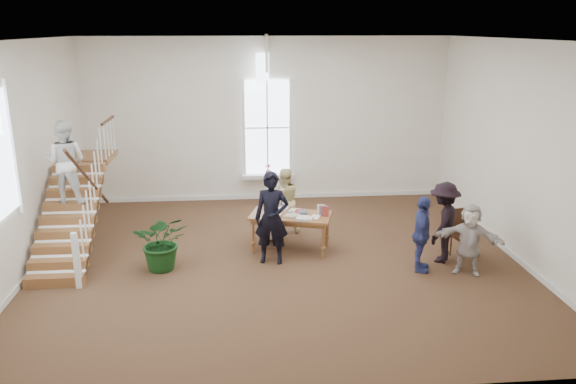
{
  "coord_description": "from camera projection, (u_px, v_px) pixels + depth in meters",
  "views": [
    {
      "loc": [
        -0.78,
        -10.91,
        4.74
      ],
      "look_at": [
        0.22,
        0.4,
        1.38
      ],
      "focal_mm": 35.0,
      "sensor_mm": 36.0,
      "label": 1
    }
  ],
  "objects": [
    {
      "name": "woman_cluster_b",
      "position": [
        443.0,
        222.0,
        11.58
      ],
      "size": [
        1.15,
        1.26,
        1.7
      ],
      "primitive_type": "imported",
      "rotation": [
        0.0,
        0.0,
        4.1
      ],
      "color": "black",
      "rests_on": "ground"
    },
    {
      "name": "floor_plant",
      "position": [
        163.0,
        241.0,
        11.26
      ],
      "size": [
        1.08,
        0.94,
        1.19
      ],
      "primitive_type": "imported",
      "rotation": [
        0.0,
        0.0,
        0.01
      ],
      "color": "#123A14",
      "rests_on": "ground"
    },
    {
      "name": "woman_cluster_a",
      "position": [
        422.0,
        234.0,
        11.12
      ],
      "size": [
        0.64,
        0.99,
        1.56
      ],
      "primitive_type": "imported",
      "rotation": [
        0.0,
        0.0,
        1.26
      ],
      "color": "navy",
      "rests_on": "ground"
    },
    {
      "name": "ground",
      "position": [
        279.0,
        260.0,
        11.83
      ],
      "size": [
        10.0,
        10.0,
        0.0
      ],
      "primitive_type": "plane",
      "color": "#472B1C",
      "rests_on": "ground"
    },
    {
      "name": "side_chair",
      "position": [
        462.0,
        230.0,
        11.87
      ],
      "size": [
        0.52,
        0.52,
        1.05
      ],
      "rotation": [
        0.0,
        0.0,
        0.16
      ],
      "color": "#351B0E",
      "rests_on": "ground"
    },
    {
      "name": "person_yellow",
      "position": [
        284.0,
        201.0,
        13.25
      ],
      "size": [
        0.85,
        0.71,
        1.57
      ],
      "primitive_type": "imported",
      "rotation": [
        0.0,
        0.0,
        3.31
      ],
      "color": "#DBCC88",
      "rests_on": "ground"
    },
    {
      "name": "room_shell",
      "position": [
        268.0,
        186.0,
        15.92
      ],
      "size": [
        10.49,
        10.0,
        10.0
      ],
      "color": "silver",
      "rests_on": "ground"
    },
    {
      "name": "police_officer",
      "position": [
        272.0,
        218.0,
        11.49
      ],
      "size": [
        0.79,
        0.6,
        1.94
      ],
      "primitive_type": "imported",
      "rotation": [
        0.0,
        0.0,
        -0.2
      ],
      "color": "black",
      "rests_on": "ground"
    },
    {
      "name": "staircase",
      "position": [
        70.0,
        182.0,
        11.72
      ],
      "size": [
        1.1,
        4.1,
        2.92
      ],
      "color": "brown",
      "rests_on": "ground"
    },
    {
      "name": "woman_cluster_c",
      "position": [
        469.0,
        239.0,
        11.02
      ],
      "size": [
        1.38,
        0.99,
        1.44
      ],
      "primitive_type": "imported",
      "rotation": [
        0.0,
        0.0,
        5.81
      ],
      "color": "beige",
      "rests_on": "ground"
    },
    {
      "name": "library_table",
      "position": [
        291.0,
        218.0,
        12.21
      ],
      "size": [
        1.9,
        1.31,
        0.88
      ],
      "rotation": [
        0.0,
        0.0,
        -0.28
      ],
      "color": "brown",
      "rests_on": "ground"
    },
    {
      "name": "elderly_woman",
      "position": [
        273.0,
        210.0,
        12.76
      ],
      "size": [
        0.8,
        0.63,
        1.44
      ],
      "primitive_type": "imported",
      "rotation": [
        0.0,
        0.0,
        2.86
      ],
      "color": "beige",
      "rests_on": "ground"
    }
  ]
}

